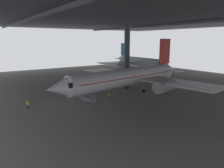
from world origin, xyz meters
TOP-DOWN VIEW (x-y plane):
  - ground_plane at (0.00, 0.00)m, footprint 110.00×110.00m
  - hangar_structure at (-0.13, 13.79)m, footprint 121.00×99.00m
  - airplane_main at (-0.19, 6.11)m, footprint 39.55×40.70m
  - boarding_stairs at (0.51, -5.12)m, footprint 4.57×1.99m
  - crew_worker_near_nose at (-0.31, -16.71)m, footprint 0.50×0.36m
  - crew_worker_by_stairs at (2.68, -1.36)m, footprint 0.55×0.25m
  - airplane_distant at (-30.97, 36.81)m, footprint 34.63×33.46m

SIDE VIEW (x-z plane):
  - ground_plane at x=0.00m, z-range 0.00..0.00m
  - boarding_stairs at x=0.51m, z-range -1.69..3.19m
  - crew_worker_by_stairs at x=2.68m, z-range 0.11..1.74m
  - crew_worker_near_nose at x=-0.31m, z-range 0.12..1.84m
  - airplane_distant at x=-30.97m, z-range -2.11..8.81m
  - airplane_main at x=-0.19m, z-range -2.62..9.93m
  - hangar_structure at x=-0.13m, z-range 8.75..27.55m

